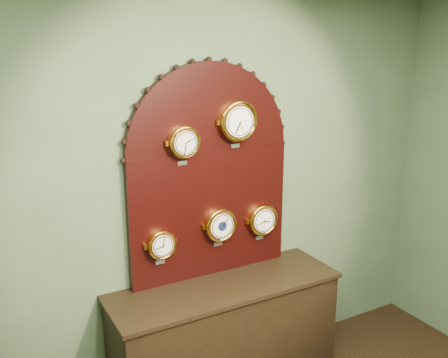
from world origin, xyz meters
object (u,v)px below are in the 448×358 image
hygrometer (161,245)px  arabic_clock (238,121)px  display_board (210,166)px  barometer (220,225)px  tide_clock (262,220)px  shop_counter (225,339)px  roman_clock (184,142)px

hygrometer → arabic_clock: bearing=-0.2°
display_board → barometer: size_ratio=5.27×
hygrometer → tide_clock: size_ratio=0.89×
shop_counter → hygrometer: (-0.40, 0.15, 0.75)m
arabic_clock → barometer: (-0.14, 0.00, -0.72)m
barometer → tide_clock: barometer is taller
display_board → barometer: bearing=-57.2°
arabic_clock → barometer: size_ratio=1.13×
shop_counter → roman_clock: 1.45m
display_board → hygrometer: size_ratio=6.05×
roman_clock → tide_clock: size_ratio=0.93×
roman_clock → tide_clock: 0.89m
arabic_clock → hygrometer: (-0.58, 0.00, -0.78)m
tide_clock → hygrometer: bearing=179.9°
shop_counter → tide_clock: 0.89m
roman_clock → tide_clock: (0.62, -0.00, -0.64)m
roman_clock → arabic_clock: (0.40, -0.00, 0.11)m
arabic_clock → barometer: arabic_clock is taller
roman_clock → barometer: (0.26, -0.00, -0.61)m
arabic_clock → tide_clock: bearing=0.3°
roman_clock → barometer: 0.67m
display_board → tide_clock: 0.60m
shop_counter → tide_clock: size_ratio=5.63×
tide_clock → arabic_clock: bearing=-179.7°
hygrometer → tide_clock: bearing=-0.1°
display_board → barometer: (0.04, -0.07, -0.42)m
display_board → hygrometer: bearing=-170.7°
tide_clock → barometer: bearing=-180.0°
arabic_clock → barometer: 0.73m
display_board → shop_counter: bearing=-90.0°
roman_clock → hygrometer: roman_clock is taller
display_board → roman_clock: bearing=-163.3°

